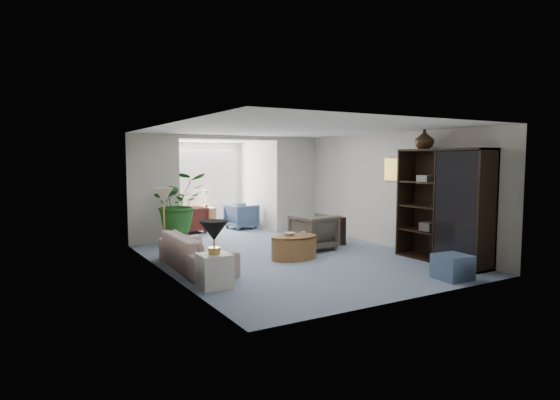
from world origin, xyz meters
TOP-DOWN VIEW (x-y plane):
  - floor at (0.00, 0.00)m, footprint 6.00×6.00m
  - sunroom_floor at (0.00, 4.10)m, footprint 2.60×2.60m
  - back_pier_left at (-1.90, 3.00)m, footprint 1.20×0.12m
  - back_pier_right at (1.90, 3.00)m, footprint 1.20×0.12m
  - back_header at (0.00, 3.00)m, footprint 2.60×0.12m
  - window_pane at (0.00, 5.18)m, footprint 2.20×0.02m
  - window_blinds at (0.00, 5.15)m, footprint 2.20×0.02m
  - framed_picture at (2.46, -0.10)m, footprint 0.04×0.50m
  - sofa at (-1.92, 0.26)m, footprint 0.86×2.09m
  - end_table at (-2.12, -1.09)m, footprint 0.48×0.48m
  - table_lamp at (-2.12, -1.09)m, footprint 0.44×0.44m
  - floor_lamp at (-2.22, 1.15)m, footprint 0.36×0.36m
  - coffee_table at (-0.02, 0.03)m, footprint 1.04×1.04m
  - coffee_bowl at (-0.07, 0.13)m, footprint 0.24×0.24m
  - coffee_cup at (0.13, -0.07)m, footprint 0.10×0.10m
  - wingback_chair at (0.83, 0.61)m, footprint 0.88×0.90m
  - side_table_dark at (1.53, 0.91)m, footprint 0.61×0.54m
  - entertainment_cabinet at (2.23, -1.61)m, footprint 0.51×1.91m
  - cabinet_urn at (2.23, -1.11)m, footprint 0.36×0.36m
  - ottoman at (1.38, -2.56)m, footprint 0.54×0.54m
  - plant_pot at (-1.55, 2.37)m, footprint 0.40×0.40m
  - house_plant at (-1.55, 2.37)m, footprint 1.18×1.03m
  - sunroom_chair_blue at (0.81, 4.12)m, footprint 0.84×0.82m
  - sunroom_chair_maroon at (-0.69, 4.12)m, footprint 0.85×0.83m
  - sunroom_table at (0.06, 4.87)m, footprint 0.48×0.40m
  - shelf_clutter at (2.18, -1.70)m, footprint 0.30×1.16m

SIDE VIEW (x-z plane):
  - floor at x=0.00m, z-range 0.00..0.00m
  - sunroom_floor at x=0.00m, z-range 0.00..0.00m
  - plant_pot at x=-1.55m, z-range 0.00..0.32m
  - ottoman at x=1.38m, z-range 0.00..0.40m
  - coffee_table at x=-0.02m, z-range 0.00..0.45m
  - end_table at x=-2.12m, z-range 0.00..0.51m
  - sunroom_table at x=0.06m, z-range 0.00..0.54m
  - sofa at x=-1.92m, z-range 0.00..0.60m
  - side_table_dark at x=1.53m, z-range 0.00..0.63m
  - sunroom_chair_blue at x=0.81m, z-range 0.00..0.69m
  - sunroom_chair_maroon at x=-0.69m, z-range 0.00..0.69m
  - wingback_chair at x=0.83m, z-range 0.00..0.75m
  - coffee_bowl at x=-0.07m, z-range 0.45..0.50m
  - coffee_cup at x=0.13m, z-range 0.45..0.53m
  - table_lamp at x=-2.12m, z-range 0.71..1.01m
  - house_plant at x=-1.55m, z-range 0.32..1.63m
  - entertainment_cabinet at x=2.23m, z-range 0.00..2.12m
  - shelf_clutter at x=2.18m, z-range 0.56..1.62m
  - back_pier_left at x=-1.90m, z-range 0.00..2.50m
  - back_pier_right at x=1.90m, z-range 0.00..2.50m
  - floor_lamp at x=-2.22m, z-range 1.11..1.39m
  - window_pane at x=0.00m, z-range 0.65..2.15m
  - window_blinds at x=0.00m, z-range 0.65..2.15m
  - framed_picture at x=2.46m, z-range 1.50..1.90m
  - cabinet_urn at x=2.23m, z-range 2.12..2.50m
  - back_header at x=0.00m, z-range 2.40..2.50m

